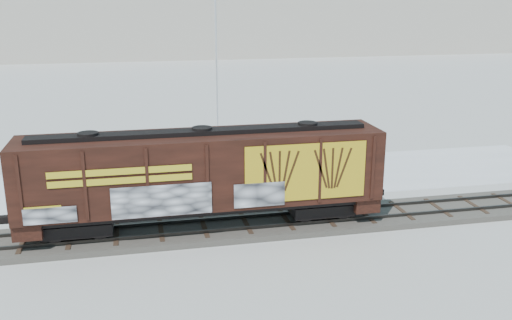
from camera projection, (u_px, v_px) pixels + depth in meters
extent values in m
plane|color=white|center=(287.00, 225.00, 27.55)|extent=(500.00, 500.00, 0.00)
cube|color=#59544C|center=(287.00, 223.00, 27.51)|extent=(50.00, 3.40, 0.28)
cube|color=#33302D|center=(291.00, 224.00, 26.78)|extent=(50.00, 0.10, 0.15)
cube|color=#33302D|center=(283.00, 213.00, 28.13)|extent=(50.00, 0.10, 0.15)
cube|color=white|center=(254.00, 179.00, 34.59)|extent=(40.00, 8.00, 0.03)
cube|color=white|center=(164.00, 21.00, 115.16)|extent=(360.00, 40.00, 12.00)
cube|color=black|center=(79.00, 225.00, 25.36)|extent=(3.00, 2.00, 0.90)
cube|color=black|center=(320.00, 206.00, 27.64)|extent=(3.00, 2.00, 0.90)
cylinder|color=black|center=(54.00, 233.00, 24.44)|extent=(0.90, 0.12, 0.90)
cube|color=black|center=(204.00, 204.00, 26.36)|extent=(16.36, 2.40, 0.25)
cube|color=#35150E|center=(203.00, 168.00, 25.88)|extent=(16.36, 3.00, 3.22)
cube|color=black|center=(202.00, 132.00, 25.41)|extent=(15.05, 0.90, 0.20)
cube|color=gold|center=(306.00, 172.00, 25.33)|extent=(5.56, 0.03, 2.61)
cube|color=gold|center=(121.00, 176.00, 23.61)|extent=(5.89, 0.02, 0.70)
cube|color=white|center=(162.00, 201.00, 24.26)|extent=(4.25, 0.03, 1.40)
cylinder|color=silver|center=(218.00, 151.00, 40.58)|extent=(0.90, 0.90, 0.20)
cylinder|color=silver|center=(216.00, 58.00, 38.78)|extent=(0.14, 0.14, 13.22)
imported|color=#A9ABB0|center=(164.00, 181.00, 31.39)|extent=(4.98, 2.37, 1.64)
imported|color=silver|center=(192.00, 174.00, 32.80)|extent=(5.05, 2.32, 1.60)
imported|color=#212429|center=(285.00, 164.00, 35.29)|extent=(4.61, 2.17, 1.30)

